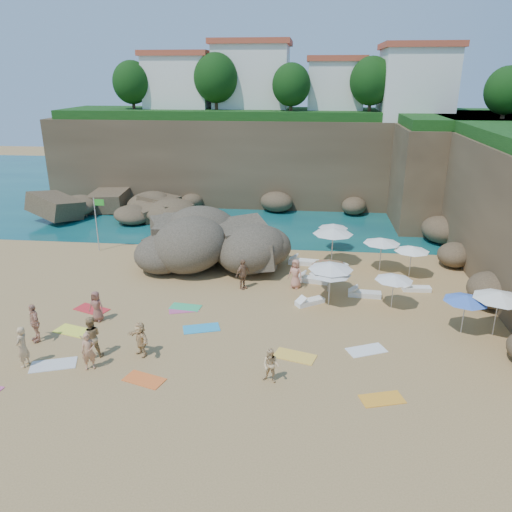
# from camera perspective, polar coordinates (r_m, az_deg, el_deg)

# --- Properties ---
(ground) EXTENTS (120.00, 120.00, 0.00)m
(ground) POSITION_cam_1_polar(r_m,az_deg,el_deg) (27.24, -4.89, -5.96)
(ground) COLOR tan
(ground) RESTS_ON ground
(seawater) EXTENTS (120.00, 120.00, 0.00)m
(seawater) POSITION_cam_1_polar(r_m,az_deg,el_deg) (55.52, 0.95, 7.67)
(seawater) COLOR #0C4751
(seawater) RESTS_ON ground
(cliff_back) EXTENTS (44.00, 8.00, 8.00)m
(cliff_back) POSITION_cam_1_polar(r_m,az_deg,el_deg) (49.72, 2.77, 10.88)
(cliff_back) COLOR brown
(cliff_back) RESTS_ON ground
(cliff_corner) EXTENTS (10.00, 12.00, 8.00)m
(cliff_corner) POSITION_cam_1_polar(r_m,az_deg,el_deg) (46.31, 21.46, 8.85)
(cliff_corner) COLOR brown
(cliff_corner) RESTS_ON ground
(rock_promontory) EXTENTS (12.00, 7.00, 2.00)m
(rock_promontory) POSITION_cam_1_polar(r_m,az_deg,el_deg) (44.67, -14.99, 3.90)
(rock_promontory) COLOR brown
(rock_promontory) RESTS_ON ground
(clifftop_buildings) EXTENTS (28.48, 9.48, 7.00)m
(clifftop_buildings) POSITION_cam_1_polar(r_m,az_deg,el_deg) (49.84, 4.15, 19.24)
(clifftop_buildings) COLOR white
(clifftop_buildings) RESTS_ON cliff_back
(clifftop_trees) EXTENTS (35.60, 23.82, 4.40)m
(clifftop_trees) POSITION_cam_1_polar(r_m,az_deg,el_deg) (43.52, 6.33, 19.08)
(clifftop_trees) COLOR #11380F
(clifftop_trees) RESTS_ON ground
(marina_masts) EXTENTS (3.10, 0.10, 6.00)m
(marina_masts) POSITION_cam_1_polar(r_m,az_deg,el_deg) (58.77, -15.56, 10.62)
(marina_masts) COLOR white
(marina_masts) RESTS_ON ground
(rock_outcrop) EXTENTS (8.80, 6.88, 3.34)m
(rock_outcrop) POSITION_cam_1_polar(r_m,az_deg,el_deg) (33.90, -5.29, -0.61)
(rock_outcrop) COLOR brown
(rock_outcrop) RESTS_ON ground
(flag_pole) EXTENTS (0.75, 0.08, 3.87)m
(flag_pole) POSITION_cam_1_polar(r_m,az_deg,el_deg) (36.79, -17.68, 4.22)
(flag_pole) COLOR silver
(flag_pole) RESTS_ON ground
(parasol_0) EXTENTS (2.51, 2.51, 2.38)m
(parasol_0) POSITION_cam_1_polar(r_m,az_deg,el_deg) (32.59, -5.80, 2.57)
(parasol_0) COLOR silver
(parasol_0) RESTS_ON ground
(parasol_1) EXTENTS (2.08, 2.08, 1.97)m
(parasol_1) POSITION_cam_1_polar(r_m,az_deg,el_deg) (35.81, 8.82, 3.42)
(parasol_1) COLOR silver
(parasol_1) RESTS_ON ground
(parasol_2) EXTENTS (2.64, 2.64, 2.50)m
(parasol_2) POSITION_cam_1_polar(r_m,az_deg,el_deg) (32.95, 8.80, 2.84)
(parasol_2) COLOR silver
(parasol_2) RESTS_ON ground
(parasol_3) EXTENTS (2.33, 2.33, 2.21)m
(parasol_3) POSITION_cam_1_polar(r_m,az_deg,el_deg) (32.50, 14.19, 1.71)
(parasol_3) COLOR silver
(parasol_3) RESTS_ON ground
(parasol_4) EXTENTS (2.15, 2.15, 2.03)m
(parasol_4) POSITION_cam_1_polar(r_m,az_deg,el_deg) (32.02, 17.39, 0.81)
(parasol_4) COLOR silver
(parasol_4) RESTS_ON ground
(parasol_6) EXTENTS (2.06, 2.06, 1.95)m
(parasol_6) POSITION_cam_1_polar(r_m,az_deg,el_deg) (28.79, 8.40, -0.77)
(parasol_6) COLOR silver
(parasol_6) RESTS_ON ground
(parasol_7) EXTENTS (2.45, 2.45, 2.32)m
(parasol_7) POSITION_cam_1_polar(r_m,az_deg,el_deg) (27.36, 8.55, -1.15)
(parasol_7) COLOR silver
(parasol_7) RESTS_ON ground
(parasol_8) EXTENTS (2.26, 2.26, 2.13)m
(parasol_8) POSITION_cam_1_polar(r_m,az_deg,el_deg) (27.06, 8.48, -1.77)
(parasol_8) COLOR silver
(parasol_8) RESTS_ON ground
(parasol_9) EXTENTS (2.03, 2.03, 1.92)m
(parasol_9) POSITION_cam_1_polar(r_m,az_deg,el_deg) (27.51, 15.51, -2.37)
(parasol_9) COLOR silver
(parasol_9) RESTS_ON ground
(parasol_10) EXTENTS (2.12, 2.12, 2.01)m
(parasol_10) POSITION_cam_1_polar(r_m,az_deg,el_deg) (25.96, 22.89, -4.46)
(parasol_10) COLOR silver
(parasol_10) RESTS_ON ground
(parasol_11) EXTENTS (2.43, 2.43, 2.30)m
(parasol_11) POSITION_cam_1_polar(r_m,az_deg,el_deg) (26.26, 26.07, -4.05)
(parasol_11) COLOR silver
(parasol_11) RESTS_ON ground
(lounger_0) EXTENTS (2.06, 0.94, 0.31)m
(lounger_0) POSITION_cam_1_polar(r_m,az_deg,el_deg) (33.34, 5.47, -0.69)
(lounger_0) COLOR white
(lounger_0) RESTS_ON ground
(lounger_1) EXTENTS (2.01, 0.94, 0.30)m
(lounger_1) POSITION_cam_1_polar(r_m,az_deg,el_deg) (30.59, 6.44, -2.70)
(lounger_1) COLOR white
(lounger_1) RESTS_ON ground
(lounger_2) EXTENTS (1.61, 1.38, 0.25)m
(lounger_2) POSITION_cam_1_polar(r_m,az_deg,el_deg) (32.82, 9.20, -1.27)
(lounger_2) COLOR white
(lounger_2) RESTS_ON ground
(lounger_3) EXTENTS (1.89, 0.75, 0.29)m
(lounger_3) POSITION_cam_1_polar(r_m,az_deg,el_deg) (29.14, 12.30, -4.26)
(lounger_3) COLOR silver
(lounger_3) RESTS_ON ground
(lounger_4) EXTENTS (1.65, 0.63, 0.25)m
(lounger_4) POSITION_cam_1_polar(r_m,az_deg,el_deg) (30.67, 17.88, -3.58)
(lounger_4) COLOR white
(lounger_4) RESTS_ON ground
(lounger_5) EXTENTS (1.69, 1.39, 0.26)m
(lounger_5) POSITION_cam_1_polar(r_m,az_deg,el_deg) (27.72, 6.19, -5.23)
(lounger_5) COLOR white
(lounger_5) RESTS_ON ground
(towel_2) EXTENTS (1.87, 1.33, 0.03)m
(towel_2) POSITION_cam_1_polar(r_m,az_deg,el_deg) (21.79, -12.65, -13.62)
(towel_2) COLOR orange
(towel_2) RESTS_ON ground
(towel_4) EXTENTS (2.03, 1.39, 0.03)m
(towel_4) POSITION_cam_1_polar(r_m,az_deg,el_deg) (26.44, -20.13, -8.04)
(towel_4) COLOR #FFFD43
(towel_4) RESTS_ON ground
(towel_5) EXTENTS (2.12, 1.54, 0.03)m
(towel_5) POSITION_cam_1_polar(r_m,az_deg,el_deg) (23.91, -22.14, -11.45)
(towel_5) COLOR silver
(towel_5) RESTS_ON ground
(towel_7) EXTENTS (2.04, 1.51, 0.03)m
(towel_7) POSITION_cam_1_polar(r_m,az_deg,el_deg) (28.40, -18.26, -5.81)
(towel_7) COLOR red
(towel_7) RESTS_ON ground
(towel_8) EXTENTS (1.99, 1.42, 0.03)m
(towel_8) POSITION_cam_1_polar(r_m,az_deg,el_deg) (25.23, -6.26, -8.22)
(towel_8) COLOR #279ED3
(towel_8) RESTS_ON ground
(towel_9) EXTENTS (1.74, 1.22, 0.03)m
(towel_9) POSITION_cam_1_polar(r_m,az_deg,el_deg) (27.23, -8.25, -6.09)
(towel_9) COLOR #CD4F84
(towel_9) RESTS_ON ground
(towel_10) EXTENTS (1.85, 1.29, 0.03)m
(towel_10) POSITION_cam_1_polar(r_m,az_deg,el_deg) (20.80, 14.21, -15.56)
(towel_10) COLOR #FFA128
(towel_10) RESTS_ON ground
(towel_11) EXTENTS (1.74, 1.02, 0.03)m
(towel_11) POSITION_cam_1_polar(r_m,az_deg,el_deg) (27.50, -8.06, -5.80)
(towel_11) COLOR #35BA71
(towel_11) RESTS_ON ground
(towel_12) EXTENTS (2.03, 1.41, 0.03)m
(towel_12) POSITION_cam_1_polar(r_m,az_deg,el_deg) (22.89, 4.46, -11.33)
(towel_12) COLOR yellow
(towel_12) RESTS_ON ground
(towel_13) EXTENTS (1.97, 1.52, 0.03)m
(towel_13) POSITION_cam_1_polar(r_m,az_deg,el_deg) (23.81, 12.50, -10.47)
(towel_13) COLOR white
(towel_13) RESTS_ON ground
(person_stand_1) EXTENTS (1.16, 1.06, 1.95)m
(person_stand_1) POSITION_cam_1_polar(r_m,az_deg,el_deg) (23.51, -18.36, -8.81)
(person_stand_1) COLOR tan
(person_stand_1) RESTS_ON ground
(person_stand_2) EXTENTS (1.32, 0.85, 1.90)m
(person_stand_2) POSITION_cam_1_polar(r_m,az_deg,el_deg) (38.48, -5.70, 3.40)
(person_stand_2) COLOR tan
(person_stand_2) RESTS_ON ground
(person_stand_3) EXTENTS (1.00, 1.12, 1.83)m
(person_stand_3) POSITION_cam_1_polar(r_m,az_deg,el_deg) (29.20, -1.54, -2.09)
(person_stand_3) COLOR #926749
(person_stand_3) RESTS_ON ground
(person_stand_4) EXTENTS (0.98, 0.79, 1.77)m
(person_stand_4) POSITION_cam_1_polar(r_m,az_deg,el_deg) (29.41, 4.54, -2.03)
(person_stand_4) COLOR tan
(person_stand_4) RESTS_ON ground
(person_stand_5) EXTENTS (1.46, 0.73, 1.52)m
(person_stand_5) POSITION_cam_1_polar(r_m,az_deg,el_deg) (32.82, -4.54, 0.12)
(person_stand_5) COLOR #A58452
(person_stand_5) RESTS_ON ground
(person_stand_6) EXTENTS (0.48, 0.70, 1.88)m
(person_stand_6) POSITION_cam_1_polar(r_m,az_deg,el_deg) (23.91, -25.15, -9.37)
(person_stand_6) COLOR tan
(person_stand_6) RESTS_ON ground
(person_lie_1) EXTENTS (2.09, 2.11, 0.46)m
(person_lie_1) POSITION_cam_1_polar(r_m,az_deg,el_deg) (26.08, -23.77, -8.43)
(person_lie_1) COLOR tan
(person_lie_1) RESTS_ON ground
(person_lie_2) EXTENTS (1.01, 1.69, 0.42)m
(person_lie_2) POSITION_cam_1_polar(r_m,az_deg,el_deg) (26.99, -17.64, -6.66)
(person_lie_2) COLOR brown
(person_lie_2) RESTS_ON ground
(person_lie_3) EXTENTS (2.16, 2.17, 0.43)m
(person_lie_3) POSITION_cam_1_polar(r_m,az_deg,el_deg) (23.40, -12.96, -10.53)
(person_lie_3) COLOR #DBAF73
(person_lie_3) RESTS_ON ground
(person_lie_4) EXTENTS (1.25, 1.77, 0.40)m
(person_lie_4) POSITION_cam_1_polar(r_m,az_deg,el_deg) (23.01, -18.40, -11.71)
(person_lie_4) COLOR tan
(person_lie_4) RESTS_ON ground
(person_lie_5) EXTENTS (1.11, 1.62, 0.56)m
(person_lie_5) POSITION_cam_1_polar(r_m,az_deg,el_deg) (21.04, 1.69, -13.54)
(person_lie_5) COLOR #DEB67E
(person_lie_5) RESTS_ON ground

